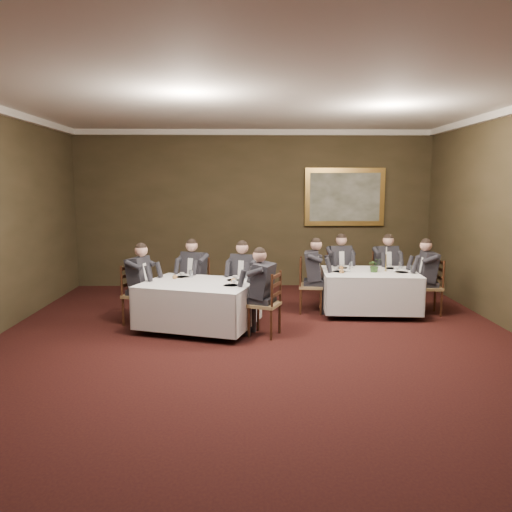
{
  "coord_description": "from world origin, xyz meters",
  "views": [
    {
      "loc": [
        -0.16,
        -6.27,
        2.3
      ],
      "look_at": [
        -0.01,
        1.75,
        1.15
      ],
      "focal_mm": 35.0,
      "sensor_mm": 36.0,
      "label": 1
    }
  ],
  "objects_px": {
    "chair_main_backleft": "(339,288)",
    "diner_sec_backleft": "(195,286)",
    "chair_main_backright": "(385,288)",
    "diner_sec_endleft": "(138,294)",
    "chair_sec_endright": "(265,317)",
    "diner_sec_endright": "(264,303)",
    "diner_main_endright": "(429,286)",
    "candlestick": "(386,262)",
    "table_second": "(199,302)",
    "chair_sec_endleft": "(138,307)",
    "chair_main_endright": "(429,298)",
    "chair_sec_backright": "(245,302)",
    "painting": "(345,197)",
    "centerpiece": "(375,265)",
    "table_main": "(369,289)",
    "chair_sec_backleft": "(195,298)",
    "diner_sec_backright": "(244,289)",
    "diner_main_backleft": "(339,276)",
    "diner_main_backright": "(385,277)",
    "chair_main_endleft": "(310,297)",
    "diner_main_endleft": "(311,285)"
  },
  "relations": [
    {
      "from": "chair_main_backleft",
      "to": "diner_sec_backleft",
      "type": "bearing_deg",
      "value": 12.26
    },
    {
      "from": "chair_main_backright",
      "to": "diner_sec_endleft",
      "type": "relative_size",
      "value": 0.74
    },
    {
      "from": "chair_sec_endright",
      "to": "diner_sec_endright",
      "type": "distance_m",
      "value": 0.23
    },
    {
      "from": "diner_main_endright",
      "to": "candlestick",
      "type": "distance_m",
      "value": 0.86
    },
    {
      "from": "table_second",
      "to": "chair_main_backright",
      "type": "height_order",
      "value": "chair_main_backright"
    },
    {
      "from": "chair_sec_endleft",
      "to": "chair_main_endright",
      "type": "bearing_deg",
      "value": 114.04
    },
    {
      "from": "chair_sec_backright",
      "to": "chair_sec_endright",
      "type": "xyz_separation_m",
      "value": [
        0.32,
        -1.05,
        0.0
      ]
    },
    {
      "from": "diner_main_endright",
      "to": "painting",
      "type": "relative_size",
      "value": 0.75
    },
    {
      "from": "centerpiece",
      "to": "candlestick",
      "type": "height_order",
      "value": "candlestick"
    },
    {
      "from": "chair_sec_endright",
      "to": "table_main",
      "type": "bearing_deg",
      "value": -32.54
    },
    {
      "from": "diner_sec_backleft",
      "to": "chair_sec_backright",
      "type": "distance_m",
      "value": 0.96
    },
    {
      "from": "chair_main_endright",
      "to": "chair_sec_backleft",
      "type": "distance_m",
      "value": 4.18
    },
    {
      "from": "chair_sec_backright",
      "to": "centerpiece",
      "type": "xyz_separation_m",
      "value": [
        2.31,
        0.19,
        0.61
      ]
    },
    {
      "from": "diner_sec_endright",
      "to": "painting",
      "type": "xyz_separation_m",
      "value": [
        1.93,
        3.78,
        1.51
      ]
    },
    {
      "from": "chair_sec_endright",
      "to": "centerpiece",
      "type": "bearing_deg",
      "value": -34.75
    },
    {
      "from": "chair_main_backleft",
      "to": "chair_sec_endleft",
      "type": "distance_m",
      "value": 3.93
    },
    {
      "from": "chair_sec_endright",
      "to": "chair_sec_backright",
      "type": "bearing_deg",
      "value": 40.21
    },
    {
      "from": "diner_main_endright",
      "to": "diner_sec_backright",
      "type": "xyz_separation_m",
      "value": [
        -3.29,
        -0.19,
        0.0
      ]
    },
    {
      "from": "chair_sec_endright",
      "to": "diner_sec_endright",
      "type": "height_order",
      "value": "diner_sec_endright"
    },
    {
      "from": "diner_main_backleft",
      "to": "chair_sec_backright",
      "type": "xyz_separation_m",
      "value": [
        -1.86,
        -1.14,
        -0.23
      ]
    },
    {
      "from": "chair_main_backright",
      "to": "chair_sec_endright",
      "type": "xyz_separation_m",
      "value": [
        -2.43,
        -2.13,
        0.0
      ]
    },
    {
      "from": "diner_main_backright",
      "to": "candlestick",
      "type": "distance_m",
      "value": 0.91
    },
    {
      "from": "chair_main_backleft",
      "to": "centerpiece",
      "type": "distance_m",
      "value": 1.22
    },
    {
      "from": "chair_main_backleft",
      "to": "chair_sec_endleft",
      "type": "bearing_deg",
      "value": 17.29
    },
    {
      "from": "diner_sec_endright",
      "to": "table_main",
      "type": "bearing_deg",
      "value": -32.78
    },
    {
      "from": "chair_sec_backright",
      "to": "diner_sec_endleft",
      "type": "relative_size",
      "value": 0.74
    },
    {
      "from": "chair_main_endleft",
      "to": "diner_main_endleft",
      "type": "distance_m",
      "value": 0.23
    },
    {
      "from": "diner_main_endright",
      "to": "diner_sec_backright",
      "type": "height_order",
      "value": "same"
    },
    {
      "from": "diner_sec_endright",
      "to": "diner_main_backleft",
      "type": "bearing_deg",
      "value": -12.22
    },
    {
      "from": "chair_main_backleft",
      "to": "diner_main_backleft",
      "type": "xyz_separation_m",
      "value": [
        0.0,
        -0.01,
        0.23
      ]
    },
    {
      "from": "chair_sec_endright",
      "to": "centerpiece",
      "type": "height_order",
      "value": "centerpiece"
    },
    {
      "from": "chair_main_endleft",
      "to": "chair_main_endright",
      "type": "height_order",
      "value": "same"
    },
    {
      "from": "chair_main_backleft",
      "to": "centerpiece",
      "type": "xyz_separation_m",
      "value": [
        0.45,
        -0.95,
        0.61
      ]
    },
    {
      "from": "chair_sec_endleft",
      "to": "diner_sec_endleft",
      "type": "relative_size",
      "value": 0.74
    },
    {
      "from": "diner_sec_endright",
      "to": "diner_main_endright",
      "type": "bearing_deg",
      "value": -44.41
    },
    {
      "from": "diner_main_endleft",
      "to": "diner_sec_endleft",
      "type": "distance_m",
      "value": 3.04
    },
    {
      "from": "diner_sec_backleft",
      "to": "painting",
      "type": "xyz_separation_m",
      "value": [
        3.13,
        2.45,
        1.51
      ]
    },
    {
      "from": "diner_main_backright",
      "to": "chair_sec_endright",
      "type": "xyz_separation_m",
      "value": [
        -2.44,
        -2.12,
        -0.23
      ]
    },
    {
      "from": "chair_main_backright",
      "to": "diner_main_backleft",
      "type": "bearing_deg",
      "value": -11.09
    },
    {
      "from": "diner_main_endright",
      "to": "chair_sec_backleft",
      "type": "relative_size",
      "value": 1.35
    },
    {
      "from": "chair_main_backleft",
      "to": "chair_sec_backleft",
      "type": "relative_size",
      "value": 1.0
    },
    {
      "from": "diner_main_backright",
      "to": "diner_sec_endleft",
      "type": "height_order",
      "value": "same"
    },
    {
      "from": "chair_main_endright",
      "to": "diner_sec_endleft",
      "type": "distance_m",
      "value": 5.09
    },
    {
      "from": "diner_main_backright",
      "to": "diner_main_endright",
      "type": "distance_m",
      "value": 1.03
    },
    {
      "from": "chair_main_backleft",
      "to": "diner_sec_endright",
      "type": "xyz_separation_m",
      "value": [
        -1.55,
        -2.19,
        0.23
      ]
    },
    {
      "from": "centerpiece",
      "to": "table_main",
      "type": "bearing_deg",
      "value": 134.8
    },
    {
      "from": "table_second",
      "to": "diner_main_backleft",
      "type": "relative_size",
      "value": 1.54
    },
    {
      "from": "chair_main_backleft",
      "to": "diner_main_backleft",
      "type": "distance_m",
      "value": 0.23
    },
    {
      "from": "chair_main_endleft",
      "to": "chair_sec_backright",
      "type": "height_order",
      "value": "same"
    },
    {
      "from": "diner_sec_endleft",
      "to": "centerpiece",
      "type": "xyz_separation_m",
      "value": [
        4.07,
        0.55,
        0.38
      ]
    }
  ]
}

